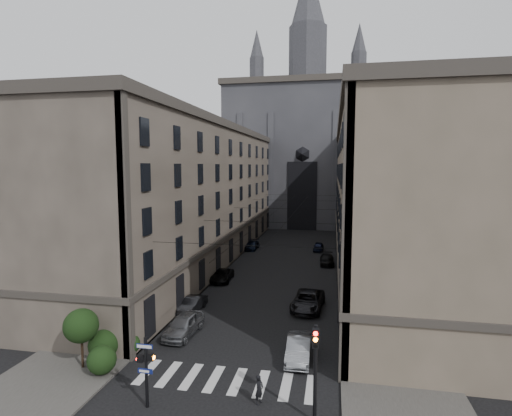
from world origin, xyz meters
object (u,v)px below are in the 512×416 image
Objects in this scene: car_left_midfar at (222,275)px; car_left_near at (184,325)px; car_right_midnear at (308,301)px; car_right_midfar at (327,260)px; car_right_far at (319,247)px; gothic_tower at (306,145)px; car_left_far at (252,245)px; pedestrian at (259,389)px; car_right_near at (299,348)px; pedestrian_signal_left at (146,367)px; traffic_light_right at (315,362)px; car_left_midnear at (192,304)px.

car_left_near is at bearing -88.79° from car_left_midfar.
car_right_midnear is 1.26× the size of car_right_midfar.
car_left_near is 1.26× the size of car_right_far.
car_left_far is (-6.20, -31.74, -17.15)m from gothic_tower.
pedestrian reaches higher than car_right_midfar.
car_right_near is 5.88m from pedestrian.
car_left_midfar is 19.83m from car_right_near.
car_right_midfar is at bearing 17.32° from pedestrian.
car_right_midnear is at bearing -85.76° from gothic_tower.
car_right_midnear is at bearing 65.42° from pedestrian_signal_left.
traffic_light_right is 43.03m from car_left_far.
car_right_near reaches higher than car_right_midfar.
pedestrian_signal_left is 0.86× the size of car_left_midfar.
car_left_midfar is 1.02× the size of car_right_midfar.
car_right_far is (10.31, 18.55, 0.00)m from car_left_midfar.
car_left_far is 10.44m from car_right_far.
car_left_near is at bearing -72.54° from car_left_midnear.
car_right_far is at bearing 97.80° from car_right_midfar.
pedestrian is (8.56, -12.73, 0.16)m from car_left_midnear.
car_right_near is at bearing -61.85° from car_left_midfar.
traffic_light_right is 1.36× the size of car_right_far.
car_left_midnear is at bearing -109.01° from car_right_far.
car_left_near is at bearing -104.49° from car_right_far.
car_left_midfar is 0.81× the size of car_right_midnear.
car_left_near is at bearing -135.33° from car_right_midnear.
car_left_near is (-1.46, 9.26, -1.50)m from pedestrian_signal_left.
traffic_light_right reaches higher than car_right_far.
car_right_midfar is (1.45, 27.03, -0.09)m from car_right_near.
pedestrian_signal_left reaches higher than car_right_midnear.
pedestrian_signal_left is at bearing -109.58° from car_right_midnear.
traffic_light_right is 3.15× the size of pedestrian.
gothic_tower is at bearing 89.10° from car_left_midnear.
car_left_midnear is at bearing 106.55° from car_left_near.
car_right_midnear is 3.49× the size of pedestrian.
pedestrian is at bearing -88.02° from gothic_tower.
pedestrian is at bearing -42.07° from car_left_near.
car_left_far is (-2.69, 41.71, -1.67)m from pedestrian_signal_left.
pedestrian_signal_left is 9.18m from traffic_light_right.
pedestrian_signal_left is (-3.51, -73.46, -15.48)m from gothic_tower.
car_right_near is at bearing -72.03° from car_left_far.
car_right_far is at bearing 91.90° from traffic_light_right.
car_right_midfar reaches higher than car_right_far.
car_left_midnear is at bearing -160.61° from car_right_midnear.
car_right_midfar is 32.81m from pedestrian.
car_right_near is 1.01× the size of car_right_midfar.
car_left_midnear is at bearing 144.26° from car_right_near.
car_left_midnear is (-1.10, 4.97, -0.16)m from car_left_near.
pedestrian is at bearing -91.37° from car_right_midnear.
car_right_midfar is (1.45, 17.29, -0.14)m from car_right_midnear.
pedestrian_signal_left is 0.89× the size of car_left_far.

